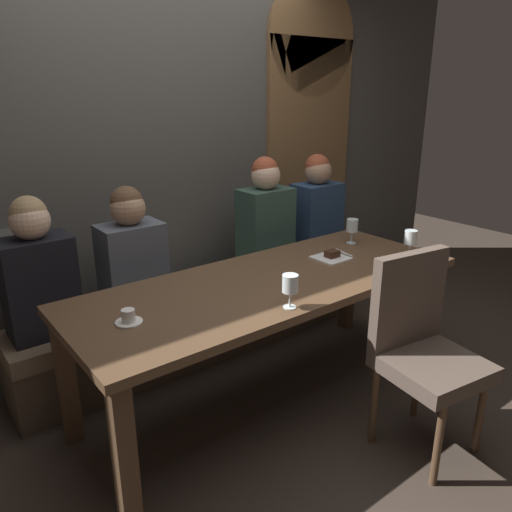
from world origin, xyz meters
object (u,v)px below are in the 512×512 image
(wine_glass_center_front, at_px, (290,285))
(banquette_bench, at_px, (205,319))
(chair_near_side, at_px, (422,341))
(fork_on_table, at_px, (344,253))
(dining_table, at_px, (271,294))
(diner_bearded, at_px, (132,254))
(wine_glass_near_left, at_px, (411,238))
(diner_near_end, at_px, (317,210))
(espresso_cup, at_px, (128,318))
(diner_redhead, at_px, (38,272))
(wine_glass_end_left, at_px, (352,227))
(dessert_plate, at_px, (331,256))
(diner_far_end, at_px, (265,220))

(wine_glass_center_front, bearing_deg, banquette_bench, 81.12)
(chair_near_side, bearing_deg, fork_on_table, 69.81)
(dining_table, xyz_separation_m, fork_on_table, (0.64, 0.06, 0.09))
(diner_bearded, bearing_deg, wine_glass_near_left, -32.97)
(diner_near_end, xyz_separation_m, wine_glass_near_left, (-0.12, -0.93, 0.02))
(dining_table, xyz_separation_m, banquette_bench, (0.00, 0.70, -0.42))
(wine_glass_center_front, height_order, espresso_cup, wine_glass_center_front)
(dining_table, height_order, diner_bearded, diner_bearded)
(wine_glass_center_front, xyz_separation_m, fork_on_table, (0.80, 0.39, -0.11))
(espresso_cup, bearing_deg, diner_bearded, 64.37)
(diner_redhead, distance_m, wine_glass_end_left, 1.92)
(banquette_bench, xyz_separation_m, fork_on_table, (0.64, -0.64, 0.51))
(wine_glass_near_left, bearing_deg, diner_redhead, 154.34)
(wine_glass_near_left, bearing_deg, chair_near_side, -138.34)
(diner_near_end, xyz_separation_m, fork_on_table, (-0.39, -0.65, -0.09))
(espresso_cup, bearing_deg, dessert_plate, 2.42)
(diner_near_end, relative_size, wine_glass_end_left, 4.93)
(diner_redhead, xyz_separation_m, wine_glass_near_left, (1.92, -0.92, 0.05))
(dining_table, relative_size, diner_far_end, 2.64)
(dining_table, distance_m, diner_redhead, 1.24)
(wine_glass_near_left, distance_m, dessert_plate, 0.50)
(wine_glass_center_front, height_order, wine_glass_end_left, same)
(wine_glass_near_left, bearing_deg, espresso_cup, 173.36)
(diner_far_end, xyz_separation_m, diner_near_end, (0.52, 0.02, -0.01))
(diner_redhead, height_order, fork_on_table, diner_redhead)
(diner_bearded, relative_size, espresso_cup, 6.26)
(espresso_cup, bearing_deg, wine_glass_center_front, -25.21)
(chair_near_side, relative_size, wine_glass_center_front, 5.98)
(diner_far_end, bearing_deg, chair_near_side, -96.71)
(diner_bearded, height_order, wine_glass_center_front, diner_bearded)
(banquette_bench, xyz_separation_m, wine_glass_near_left, (0.92, -0.92, 0.63))
(wine_glass_end_left, height_order, dessert_plate, wine_glass_end_left)
(wine_glass_end_left, xyz_separation_m, espresso_cup, (-1.67, -0.20, -0.09))
(banquette_bench, xyz_separation_m, diner_near_end, (1.03, 0.01, 0.60))
(wine_glass_center_front, bearing_deg, wine_glass_near_left, 5.87)
(dining_table, bearing_deg, diner_far_end, 53.28)
(diner_bearded, distance_m, fork_on_table, 1.29)
(chair_near_side, height_order, diner_near_end, diner_near_end)
(espresso_cup, bearing_deg, diner_near_end, 21.31)
(diner_far_end, relative_size, wine_glass_center_front, 5.08)
(wine_glass_end_left, bearing_deg, dessert_plate, -157.25)
(diner_redhead, bearing_deg, banquette_bench, -0.34)
(fork_on_table, bearing_deg, dessert_plate, -158.73)
(dining_table, height_order, diner_redhead, diner_redhead)
(dining_table, height_order, banquette_bench, dining_table)
(diner_far_end, relative_size, diner_near_end, 1.03)
(dining_table, xyz_separation_m, diner_redhead, (-1.01, 0.71, 0.16))
(diner_redhead, xyz_separation_m, wine_glass_end_left, (1.85, -0.52, 0.04))
(wine_glass_near_left, distance_m, espresso_cup, 1.76)
(dining_table, height_order, diner_far_end, diner_far_end)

